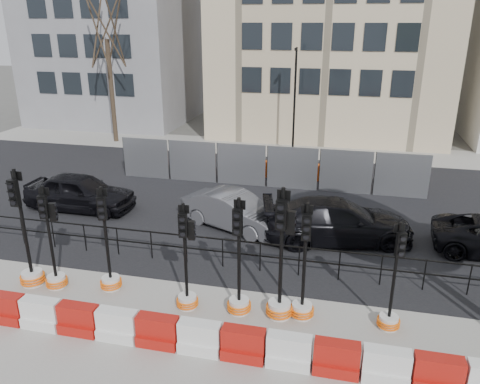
% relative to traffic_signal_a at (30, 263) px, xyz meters
% --- Properties ---
extents(ground, '(120.00, 120.00, 0.00)m').
position_rel_traffic_signal_a_xyz_m(ground, '(5.21, 1.09, -0.74)').
color(ground, '#51514C').
rests_on(ground, ground).
extents(sidewalk_near, '(40.00, 6.00, 0.02)m').
position_rel_traffic_signal_a_xyz_m(sidewalk_near, '(5.21, -1.91, -0.73)').
color(sidewalk_near, gray).
rests_on(sidewalk_near, ground).
extents(road, '(40.00, 14.00, 0.03)m').
position_rel_traffic_signal_a_xyz_m(road, '(5.21, 8.09, -0.73)').
color(road, black).
rests_on(road, ground).
extents(sidewalk_far, '(40.00, 4.00, 0.02)m').
position_rel_traffic_signal_a_xyz_m(sidewalk_far, '(5.21, 17.09, -0.73)').
color(sidewalk_far, gray).
rests_on(sidewalk_far, ground).
extents(building_grey, '(11.00, 9.06, 14.00)m').
position_rel_traffic_signal_a_xyz_m(building_grey, '(-8.79, 23.08, 6.26)').
color(building_grey, gray).
rests_on(building_grey, ground).
extents(kerb_railing, '(18.00, 0.04, 1.00)m').
position_rel_traffic_signal_a_xyz_m(kerb_railing, '(5.21, 2.29, -0.06)').
color(kerb_railing, black).
rests_on(kerb_railing, ground).
extents(heras_fencing, '(14.33, 1.72, 2.00)m').
position_rel_traffic_signal_a_xyz_m(heras_fencing, '(5.20, 10.89, -0.06)').
color(heras_fencing, gray).
rests_on(heras_fencing, ground).
extents(lamp_post_far, '(0.12, 0.56, 6.00)m').
position_rel_traffic_signal_a_xyz_m(lamp_post_far, '(5.71, 16.07, 2.48)').
color(lamp_post_far, black).
rests_on(lamp_post_far, ground).
extents(tree_bare_far, '(2.00, 2.00, 9.00)m').
position_rel_traffic_signal_a_xyz_m(tree_bare_far, '(-5.79, 16.59, 5.91)').
color(tree_bare_far, '#473828').
rests_on(tree_bare_far, ground).
extents(barrier_row, '(14.65, 0.50, 0.80)m').
position_rel_traffic_signal_a_xyz_m(barrier_row, '(5.21, -1.71, -0.38)').
color(barrier_row, '#AB200D').
rests_on(barrier_row, ground).
extents(traffic_signal_a, '(0.71, 0.71, 3.60)m').
position_rel_traffic_signal_a_xyz_m(traffic_signal_a, '(0.00, 0.00, 0.00)').
color(traffic_signal_a, white).
rests_on(traffic_signal_a, ground).
extents(traffic_signal_b, '(0.62, 0.62, 3.16)m').
position_rel_traffic_signal_a_xyz_m(traffic_signal_b, '(0.79, 0.04, 0.01)').
color(traffic_signal_b, white).
rests_on(traffic_signal_b, ground).
extents(traffic_signal_c, '(0.62, 0.62, 3.16)m').
position_rel_traffic_signal_a_xyz_m(traffic_signal_c, '(2.37, 0.32, -0.09)').
color(traffic_signal_c, white).
rests_on(traffic_signal_c, ground).
extents(traffic_signal_d, '(0.60, 0.60, 3.07)m').
position_rel_traffic_signal_a_xyz_m(traffic_signal_d, '(4.86, -0.08, -0.01)').
color(traffic_signal_d, white).
rests_on(traffic_signal_d, ground).
extents(traffic_signal_e, '(0.65, 0.65, 3.30)m').
position_rel_traffic_signal_a_xyz_m(traffic_signal_e, '(6.27, 0.02, -0.06)').
color(traffic_signal_e, white).
rests_on(traffic_signal_e, ground).
extents(traffic_signal_f, '(0.72, 0.72, 3.63)m').
position_rel_traffic_signal_a_xyz_m(traffic_signal_f, '(7.36, 0.08, 0.12)').
color(traffic_signal_f, white).
rests_on(traffic_signal_f, ground).
extents(traffic_signal_g, '(0.64, 0.64, 3.24)m').
position_rel_traffic_signal_a_xyz_m(traffic_signal_g, '(7.93, 0.20, -0.07)').
color(traffic_signal_g, white).
rests_on(traffic_signal_g, ground).
extents(traffic_signal_h, '(0.58, 0.58, 2.95)m').
position_rel_traffic_signal_a_xyz_m(traffic_signal_h, '(10.13, 0.22, -0.13)').
color(traffic_signal_h, white).
rests_on(traffic_signal_h, ground).
extents(car_a, '(1.91, 4.54, 1.53)m').
position_rel_traffic_signal_a_xyz_m(car_a, '(-1.73, 5.63, 0.02)').
color(car_a, black).
rests_on(car_a, ground).
extents(car_b, '(4.47, 5.23, 1.38)m').
position_rel_traffic_signal_a_xyz_m(car_b, '(4.86, 5.30, -0.06)').
color(car_b, '#56575C').
rests_on(car_b, ground).
extents(car_c, '(4.33, 6.14, 1.52)m').
position_rel_traffic_signal_a_xyz_m(car_c, '(8.64, 5.06, 0.02)').
color(car_c, black).
rests_on(car_c, ground).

